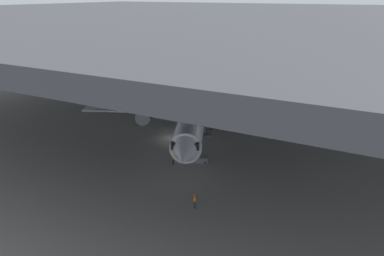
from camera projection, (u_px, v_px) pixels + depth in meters
name	position (u px, v px, depth m)	size (l,w,h in m)	color
ground_plane	(179.00, 139.00, 57.99)	(110.00, 110.00, 0.00)	gray
hangar_structure	(220.00, 15.00, 63.77)	(121.00, 99.00, 17.66)	#4C4F54
airplane_main	(194.00, 112.00, 58.85)	(34.97, 34.87, 11.56)	white
boarding_stairs	(193.00, 156.00, 50.06)	(4.42, 3.05, 4.68)	slate
crew_worker_near_nose	(195.00, 200.00, 38.98)	(0.38, 0.47, 1.63)	#232838
crew_worker_by_stairs	(173.00, 158.00, 48.88)	(0.27, 0.55, 1.62)	#232838
airplane_distant	(198.00, 71.00, 91.86)	(29.77, 28.97, 9.62)	white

